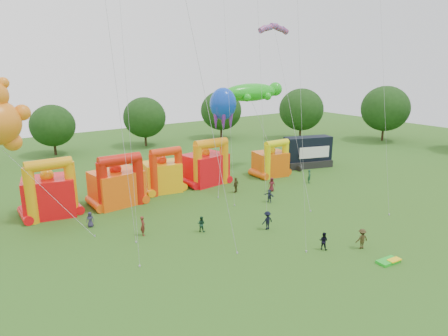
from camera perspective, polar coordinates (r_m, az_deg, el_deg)
ground at (r=32.89m, az=19.07°, el=-15.66°), size 160.00×160.00×0.00m
tree_ring at (r=29.68m, az=17.74°, el=-5.57°), size 125.96×128.08×12.07m
bouncy_castle_0 at (r=47.09m, az=-23.66°, el=-3.36°), size 5.92×5.13×6.60m
bouncy_castle_1 at (r=48.22m, az=-14.98°, el=-2.33°), size 5.85×4.90×6.25m
bouncy_castle_2 at (r=51.79m, az=-8.76°, el=-0.90°), size 5.15×4.45×5.94m
bouncy_castle_3 at (r=54.52m, az=-2.56°, el=0.25°), size 5.93×5.01×6.43m
bouncy_castle_4 at (r=58.73m, az=6.78°, el=0.91°), size 5.11×4.43×5.50m
stage_trailer at (r=64.64m, az=11.87°, el=2.21°), size 7.95×4.94×4.88m
teddy_bear_kite at (r=42.07m, az=-25.34°, el=-0.85°), size 9.32×8.97×15.01m
gecko_kite at (r=59.96m, az=4.94°, el=7.66°), size 12.82×8.21×13.28m
octopus_kite at (r=51.80m, az=-0.39°, el=3.14°), size 6.17×6.97×13.08m
parafoil_kites at (r=40.39m, az=2.23°, el=9.75°), size 25.42×14.11×29.67m
diamond_kites at (r=40.56m, az=5.92°, el=14.17°), size 29.63×19.60×35.47m
folded_kite_bundle at (r=36.98m, az=22.50°, el=-12.18°), size 2.08×1.24×0.31m
spectator_0 at (r=42.95m, az=-18.58°, el=-6.99°), size 0.92×0.77×1.60m
spectator_1 at (r=39.61m, az=-11.51°, el=-8.09°), size 0.62×0.81×1.97m
spectator_2 at (r=39.77m, az=-3.27°, el=-7.99°), size 0.96×0.98×1.60m
spectator_3 at (r=40.40m, az=6.21°, el=-7.45°), size 1.23×0.71×1.89m
spectator_4 at (r=51.12m, az=1.70°, el=-2.44°), size 1.26×0.91×1.98m
spectator_5 at (r=48.00m, az=6.49°, el=-3.96°), size 0.74×1.53×1.59m
spectator_6 at (r=51.93m, az=6.82°, el=-2.35°), size 1.06×0.93×1.82m
spectator_7 at (r=56.23m, az=12.09°, el=-1.18°), size 0.83×0.79×1.91m
spectator_8 at (r=37.27m, az=14.03°, el=-10.06°), size 0.90×0.98×1.63m
spectator_9 at (r=38.34m, az=19.10°, el=-9.52°), size 1.34×0.96×1.88m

